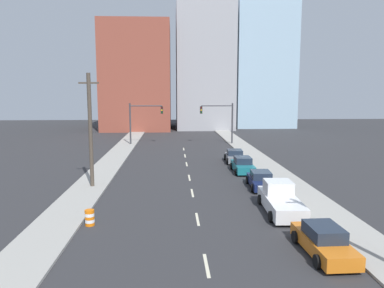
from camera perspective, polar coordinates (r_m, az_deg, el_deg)
sidewalk_left at (r=59.31m, az=-9.69°, el=0.25°), size 2.95×101.18×0.14m
sidewalk_right at (r=59.73m, az=6.68°, el=0.36°), size 2.95×101.18×0.14m
lane_stripe_at_8m at (r=18.03m, az=2.22°, el=-17.97°), size 0.16×2.40×0.01m
lane_stripe_at_15m at (r=23.83m, az=0.83°, el=-11.36°), size 0.16×2.40×0.01m
lane_stripe_at_21m at (r=29.68m, az=0.04°, el=-7.45°), size 0.16×2.40×0.01m
lane_stripe_at_26m at (r=34.81m, az=-0.42°, el=-5.15°), size 0.16×2.40×0.01m
lane_stripe_at_33m at (r=41.25m, az=-0.82°, el=-3.08°), size 0.16×2.40×0.01m
lane_stripe_at_38m at (r=46.60m, az=-1.07°, el=-1.80°), size 0.16×2.40×0.01m
lane_stripe_at_44m at (r=52.08m, az=-1.28°, el=-0.77°), size 0.16×2.40×0.01m
building_brick_left at (r=81.67m, az=-8.33°, el=10.02°), size 14.00×16.00×21.97m
building_office_center at (r=85.70m, az=1.70°, el=11.31°), size 12.00×20.00×25.89m
building_glass_right at (r=92.38m, az=10.20°, el=15.38°), size 13.00×20.00×40.13m
traffic_signal_left at (r=56.42m, az=-7.94°, el=4.00°), size 5.02×0.35×6.24m
traffic_signal_right at (r=56.71m, az=4.71°, el=4.07°), size 5.02×0.35×6.24m
utility_pole_left_mid at (r=31.57m, az=-15.23°, el=2.09°), size 1.60×0.32×9.40m
traffic_barrel at (r=23.44m, az=-15.32°, el=-10.77°), size 0.56×0.56×0.95m
sedan_orange at (r=19.91m, az=19.40°, el=-13.79°), size 2.07×4.70×1.46m
pickup_truck_white at (r=25.69m, az=13.32°, el=-8.31°), size 2.50×5.98×1.92m
sedan_navy at (r=31.62m, az=10.43°, el=-5.44°), size 2.22×4.60×1.39m
sedan_teal at (r=37.43m, az=7.73°, el=-3.22°), size 2.06×4.55×1.53m
sedan_gray at (r=42.55m, az=6.52°, el=-1.89°), size 2.29×4.39×1.43m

